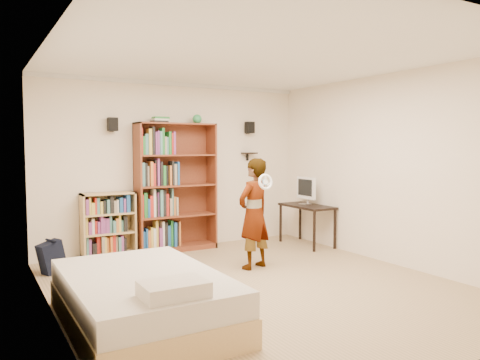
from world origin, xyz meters
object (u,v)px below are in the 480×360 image
at_px(low_bookshelf, 109,225).
at_px(person, 254,214).
at_px(computer_desk, 307,225).
at_px(tall_bookshelf, 176,187).
at_px(daybed, 143,293).

bearing_deg(low_bookshelf, person, -45.78).
bearing_deg(computer_desk, low_bookshelf, 165.97).
xyz_separation_m(tall_bookshelf, computer_desk, (2.06, -0.74, -0.68)).
distance_m(tall_bookshelf, daybed, 3.23).
height_order(low_bookshelf, computer_desk, low_bookshelf).
distance_m(low_bookshelf, daybed, 2.86).
relative_size(low_bookshelf, daybed, 0.48).
distance_m(daybed, person, 2.36).
bearing_deg(daybed, tall_bookshelf, 61.90).
relative_size(computer_desk, daybed, 0.49).
distance_m(tall_bookshelf, person, 1.67).
distance_m(low_bookshelf, person, 2.26).
xyz_separation_m(daybed, person, (1.98, 1.21, 0.45)).
xyz_separation_m(computer_desk, person, (-1.57, -0.83, 0.41)).
bearing_deg(low_bookshelf, tall_bookshelf, -2.16).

